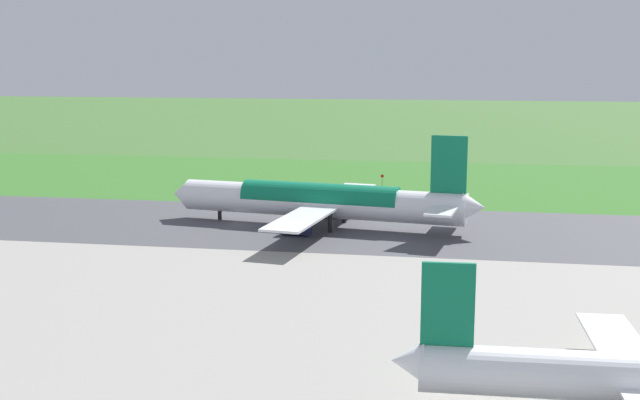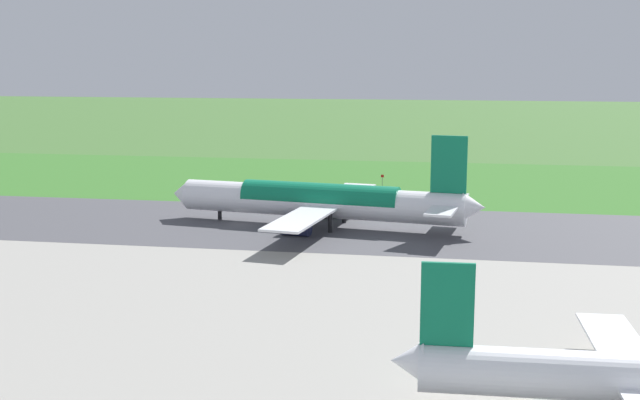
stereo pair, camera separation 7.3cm
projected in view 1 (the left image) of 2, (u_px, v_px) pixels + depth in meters
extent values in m
plane|color=#3D662D|center=(242.00, 224.00, 134.83)|extent=(800.00, 800.00, 0.00)
cube|color=#47474C|center=(242.00, 224.00, 134.82)|extent=(600.00, 36.52, 0.06)
cube|color=gray|center=(55.00, 368.00, 72.42)|extent=(440.00, 110.00, 0.05)
cube|color=#346B27|center=(295.00, 182.00, 179.07)|extent=(600.00, 80.00, 0.04)
cylinder|color=white|center=(320.00, 202.00, 131.86)|extent=(48.25, 12.12, 5.20)
cone|color=white|center=(182.00, 194.00, 139.63)|extent=(3.69, 5.32, 4.94)
cone|color=white|center=(474.00, 207.00, 124.08)|extent=(4.11, 4.88, 4.42)
cube|color=#0C724C|center=(449.00, 164.00, 124.17)|extent=(5.61, 1.31, 9.00)
cube|color=white|center=(442.00, 211.00, 120.14)|extent=(5.27, 9.49, 0.36)
cube|color=white|center=(453.00, 198.00, 130.43)|extent=(5.27, 9.49, 0.36)
cube|color=white|center=(304.00, 217.00, 121.33)|extent=(9.13, 22.64, 0.35)
cube|color=white|center=(344.00, 194.00, 141.92)|extent=(9.13, 22.64, 0.35)
cylinder|color=#23284C|center=(296.00, 227.00, 125.81)|extent=(4.86, 3.42, 2.80)
cylinder|color=#23284C|center=(325.00, 210.00, 139.85)|extent=(4.86, 3.42, 2.80)
cylinder|color=black|center=(220.00, 210.00, 137.86)|extent=(0.70, 0.70, 3.42)
cylinder|color=black|center=(330.00, 222.00, 127.64)|extent=(0.70, 0.70, 3.42)
cylinder|color=black|center=(344.00, 213.00, 135.13)|extent=(0.70, 0.70, 3.42)
cylinder|color=#0C724C|center=(320.00, 199.00, 131.77)|extent=(26.88, 9.01, 5.23)
cone|color=white|center=(407.00, 361.00, 64.40)|extent=(2.75, 3.42, 3.34)
cube|color=#0C724C|center=(448.00, 304.00, 63.12)|extent=(4.24, 0.51, 6.80)
cube|color=white|center=(619.00, 345.00, 70.17)|extent=(5.05, 16.75, 0.26)
cylinder|color=slate|center=(382.00, 183.00, 171.65)|extent=(0.10, 0.10, 2.26)
cube|color=red|center=(382.00, 176.00, 171.41)|extent=(0.60, 0.04, 0.60)
cone|color=orange|center=(369.00, 185.00, 174.21)|extent=(0.40, 0.40, 0.55)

